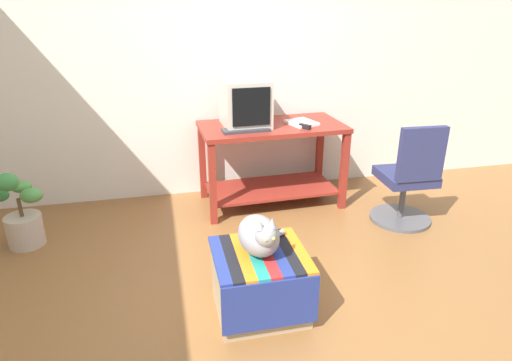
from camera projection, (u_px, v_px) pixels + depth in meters
The scene contains 12 objects.
ground_plane at pixel (276, 316), 2.68m from camera, with size 14.00×14.00×0.00m, color brown.
back_wall at pixel (220, 58), 4.04m from camera, with size 8.00×0.10×2.60m, color silver.
desk at pixel (271, 151), 4.01m from camera, with size 1.30×0.70×0.76m.
tv_monitor at pixel (245, 103), 3.81m from camera, with size 0.41×0.45×0.41m.
keyboard at pixel (246, 130), 3.71m from camera, with size 0.40×0.15×0.02m, color #333338.
book at pixel (302, 123), 3.93m from camera, with size 0.22×0.26×0.02m, color white.
ottoman_with_blanket at pixel (260, 282), 2.66m from camera, with size 0.55×0.54×0.40m.
cat at pixel (260, 235), 2.54m from camera, with size 0.34×0.38×0.28m.
potted_plant at pixel (22, 218), 3.38m from camera, with size 0.38×0.32×0.65m.
office_chair at pixel (408, 181), 3.67m from camera, with size 0.52×0.52×0.89m.
stapler at pixel (305, 126), 3.78m from camera, with size 0.04×0.11×0.04m, color black.
pen at pixel (306, 122), 3.97m from camera, with size 0.01×0.01×0.14m, color #B7B7BC.
Camera 1 is at (-0.60, -2.09, 1.78)m, focal length 30.80 mm.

